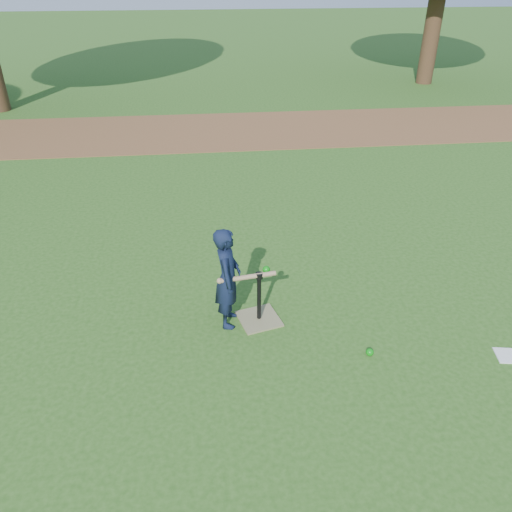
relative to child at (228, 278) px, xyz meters
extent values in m
plane|color=#285116|center=(0.56, -0.36, -0.58)|extent=(80.00, 80.00, 0.00)
cube|color=brown|center=(0.56, 7.14, -0.57)|extent=(24.00, 3.00, 0.01)
imported|color=black|center=(0.00, 0.00, 0.00)|extent=(0.33, 0.45, 1.16)
sphere|color=#0C8410|center=(1.38, -0.71, -0.54)|extent=(0.08, 0.08, 0.08)
cube|color=white|center=(2.81, -0.88, -0.57)|extent=(0.34, 0.28, 0.01)
cube|color=#857C54|center=(0.33, 0.00, -0.57)|extent=(0.52, 0.52, 0.02)
cylinder|color=black|center=(0.33, 0.00, -0.28)|extent=(0.05, 0.05, 0.55)
cylinder|color=black|center=(0.33, 0.00, 0.01)|extent=(0.08, 0.08, 0.06)
cylinder|color=tan|center=(0.21, -0.02, 0.01)|extent=(0.60, 0.14, 0.05)
sphere|color=tan|center=(-0.09, -0.06, 0.01)|extent=(0.06, 0.06, 0.06)
sphere|color=#0C8410|center=(0.42, 0.07, 0.03)|extent=(0.08, 0.08, 0.08)
cylinder|color=#382316|center=(7.06, 11.64, 1.13)|extent=(0.50, 0.50, 3.42)
camera|label=1|loc=(-0.19, -4.39, 2.89)|focal=35.00mm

